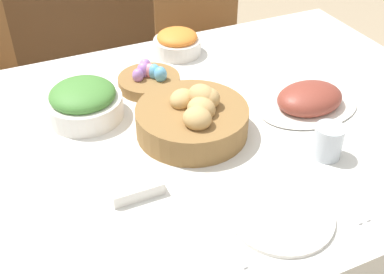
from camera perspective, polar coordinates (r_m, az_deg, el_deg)
dining_table at (r=1.56m, az=-1.99°, el=-10.37°), size 1.79×1.13×0.73m
chair_far_right at (r=2.33m, az=1.47°, el=11.74°), size 0.46×0.46×0.98m
sideboard at (r=2.96m, az=-19.00°, el=14.71°), size 1.46×0.44×0.96m
bread_basket at (r=1.29m, az=0.14°, el=2.29°), size 0.30×0.30×0.14m
egg_basket at (r=1.52m, az=-5.11°, el=6.83°), size 0.19×0.19×0.08m
ham_platter at (r=1.45m, az=13.74°, el=4.27°), size 0.31×0.22×0.08m
green_salad_bowl at (r=1.39m, az=-12.72°, el=4.11°), size 0.22×0.22×0.11m
carrot_bowl at (r=1.70m, az=-1.76°, el=11.13°), size 0.17×0.17×0.09m
dinner_plate at (r=1.10m, az=10.48°, el=-9.10°), size 0.24×0.24×0.01m
fork at (r=1.04m, az=3.73°, el=-11.66°), size 0.02×0.18×0.00m
knife at (r=1.17m, az=16.39°, el=-6.89°), size 0.02×0.18×0.00m
spoon at (r=1.19m, az=17.53°, el=-6.43°), size 0.02×0.18×0.00m
drinking_cup at (r=1.26m, az=15.82°, el=-0.52°), size 0.08×0.08×0.09m
butter_dish at (r=1.14m, az=-6.81°, el=-5.84°), size 0.12×0.08×0.03m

